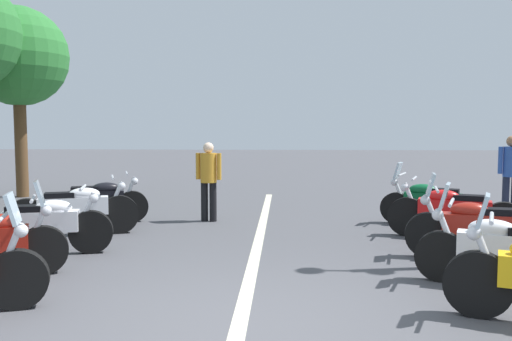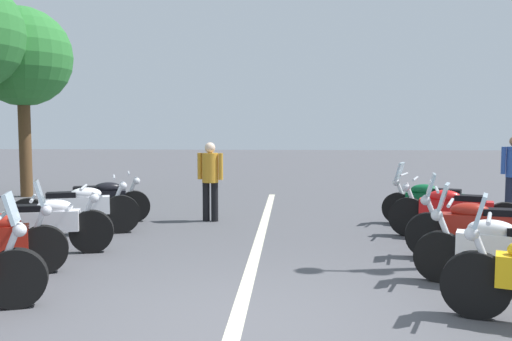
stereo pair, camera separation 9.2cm
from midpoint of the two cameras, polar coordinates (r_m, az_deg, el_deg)
ground_plane at (r=5.12m, az=-1.79°, el=-16.60°), size 80.00×80.00×0.00m
lane_centre_stripe at (r=8.34m, az=0.47°, el=-8.21°), size 13.01×0.16×0.01m
motorcycle_left_row_2 at (r=8.33m, az=-21.63°, el=-5.37°), size 0.78×1.99×1.00m
motorcycle_left_row_3 at (r=9.64m, az=-18.52°, el=-3.89°), size 0.94×2.11×1.02m
motorcycle_left_row_4 at (r=10.73m, az=-16.26°, el=-3.10°), size 0.86×1.92×0.99m
motorcycle_right_row_1 at (r=6.77m, az=25.58°, el=-7.71°), size 0.98×2.00×1.20m
motorcycle_right_row_2 at (r=8.03m, az=23.37°, el=-5.68°), size 0.81×2.07×1.21m
motorcycle_right_row_3 at (r=9.40m, az=20.84°, el=-4.18°), size 0.96×2.10×1.01m
motorcycle_right_row_4 at (r=10.51m, az=18.73°, el=-3.27°), size 0.99×1.85×1.19m
bystander_1 at (r=10.51m, az=-4.70°, el=-0.55°), size 0.32×0.52×1.57m
roadside_tree_1 at (r=15.62m, az=-23.72°, el=11.03°), size 2.61×2.61×5.05m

